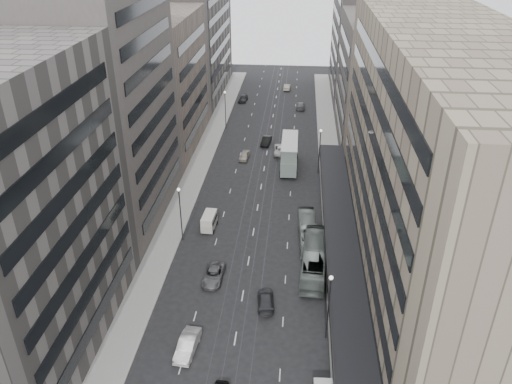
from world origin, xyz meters
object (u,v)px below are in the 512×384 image
(double_decker, at_px, (289,153))
(sedan_1, at_px, (187,345))
(sedan_2, at_px, (213,275))
(bus_far, at_px, (308,232))
(bus_near, at_px, (314,259))
(panel_van, at_px, (209,221))

(double_decker, height_order, sedan_1, double_decker)
(double_decker, bearing_deg, sedan_2, -104.47)
(sedan_2, bearing_deg, bus_far, 42.07)
(bus_near, height_order, sedan_2, bus_near)
(bus_far, bearing_deg, sedan_2, 37.30)
(sedan_1, bearing_deg, double_decker, 83.95)
(double_decker, distance_m, panel_van, 23.95)
(bus_near, relative_size, double_decker, 1.22)
(sedan_1, bearing_deg, bus_far, 65.68)
(bus_near, bearing_deg, bus_far, -80.17)
(sedan_1, relative_size, sedan_2, 0.96)
(double_decker, xyz_separation_m, panel_van, (-10.92, -21.25, -1.65))
(panel_van, bearing_deg, bus_near, -26.68)
(bus_far, distance_m, panel_van, 14.32)
(bus_near, bearing_deg, double_decker, -78.80)
(bus_near, distance_m, bus_far, 6.77)
(bus_far, height_order, sedan_2, bus_far)
(sedan_1, xyz_separation_m, sedan_2, (0.77, 11.86, -0.10))
(bus_far, xyz_separation_m, sedan_2, (-11.70, -9.86, -0.72))
(panel_van, height_order, sedan_1, panel_van)
(bus_near, xyz_separation_m, sedan_1, (-13.22, -15.00, -0.90))
(bus_far, xyz_separation_m, panel_van, (-14.22, 1.76, -0.11))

